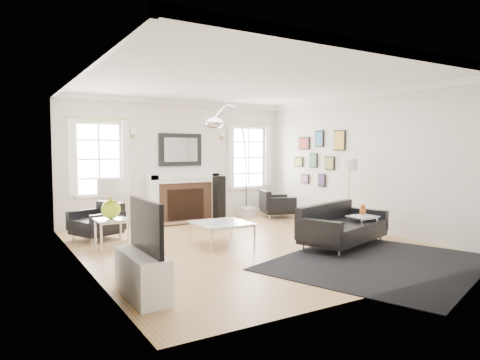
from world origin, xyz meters
TOP-DOWN VIEW (x-y plane):
  - floor at (0.00, 0.00)m, footprint 6.00×6.00m
  - back_wall at (0.00, 3.00)m, footprint 5.50×0.04m
  - front_wall at (0.00, -3.00)m, footprint 5.50×0.04m
  - left_wall at (-2.75, 0.00)m, footprint 0.04×6.00m
  - right_wall at (2.75, 0.00)m, footprint 0.04×6.00m
  - ceiling at (0.00, 0.00)m, footprint 5.50×6.00m
  - crown_molding at (0.00, 0.00)m, footprint 5.50×6.00m
  - fireplace at (0.00, 2.79)m, footprint 1.70×0.69m
  - mantel_mirror at (0.00, 2.95)m, footprint 1.05×0.07m
  - window_left at (-1.85, 2.95)m, footprint 1.24×0.15m
  - window_right at (1.85, 2.95)m, footprint 1.24×0.15m
  - gallery_wall at (2.72, 1.30)m, footprint 0.04×1.73m
  - tv_unit at (-2.44, -1.70)m, footprint 0.35×1.00m
  - area_rug at (0.97, -2.06)m, footprint 3.79×3.47m
  - sofa at (1.28, -0.95)m, footprint 1.96×1.32m
  - armchair_left at (-2.15, 1.74)m, footprint 0.98×1.03m
  - armchair_right at (2.15, 2.17)m, footprint 0.94×1.00m
  - coffee_table at (-0.44, 0.15)m, footprint 0.90×0.90m
  - side_table_left at (-2.20, 0.62)m, footprint 0.49×0.49m
  - nesting_table at (1.71, -1.03)m, footprint 0.45×0.38m
  - gourd_lamp at (-2.20, 0.62)m, footprint 0.41×0.41m
  - orange_vase at (1.71, -1.03)m, footprint 0.12×0.12m
  - arc_floor_lamp at (0.80, 1.96)m, footprint 1.94×1.80m
  - stick_floor_lamp at (2.20, -0.22)m, footprint 0.30×0.30m
  - speaker_tower at (0.56, 2.11)m, footprint 0.23×0.23m

SIDE VIEW (x-z plane):
  - floor at x=0.00m, z-range 0.00..0.00m
  - area_rug at x=0.97m, z-range 0.00..0.01m
  - armchair_right at x=2.15m, z-range 0.03..0.58m
  - armchair_left at x=-2.15m, z-range 0.03..0.58m
  - sofa at x=1.28m, z-range 0.03..0.61m
  - tv_unit at x=-2.44m, z-range -0.22..0.87m
  - coffee_table at x=-0.44m, z-range 0.17..0.57m
  - nesting_table at x=1.71m, z-range 0.14..0.64m
  - side_table_left at x=-2.20m, z-range 0.17..0.71m
  - speaker_tower at x=0.56m, z-range 0.00..1.07m
  - fireplace at x=0.00m, z-range -0.01..1.10m
  - orange_vase at x=1.71m, z-range 0.51..0.69m
  - gourd_lamp at x=-2.20m, z-range 0.59..1.24m
  - stick_floor_lamp at x=2.20m, z-range 0.54..2.02m
  - back_wall at x=0.00m, z-range 0.00..2.80m
  - front_wall at x=0.00m, z-range 0.00..2.80m
  - left_wall at x=-2.75m, z-range 0.00..2.80m
  - right_wall at x=2.75m, z-range 0.00..2.80m
  - window_left at x=-1.85m, z-range 0.65..2.27m
  - window_right at x=1.85m, z-range 0.65..2.27m
  - arc_floor_lamp at x=0.80m, z-range 0.11..2.86m
  - gallery_wall at x=2.72m, z-range 0.89..2.18m
  - mantel_mirror at x=0.00m, z-range 1.27..2.02m
  - crown_molding at x=0.00m, z-range 2.68..2.80m
  - ceiling at x=0.00m, z-range 2.79..2.81m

